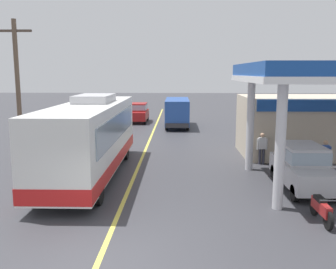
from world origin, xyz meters
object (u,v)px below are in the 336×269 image
at_px(car_at_pump, 302,165).
at_px(minibus_opposing_lane, 177,110).
at_px(pedestrian_by_shop, 262,147).
at_px(car_trailing_behind_bus, 139,112).
at_px(coach_bus_main, 91,139).
at_px(motorcycle_parked_forecourt, 321,209).
at_px(pedestrian_near_pump, 325,156).

xyz_separation_m(car_at_pump, minibus_opposing_lane, (-5.16, 17.78, 0.46)).
distance_m(pedestrian_by_shop, car_trailing_behind_bus, 18.60).
relative_size(coach_bus_main, minibus_opposing_lane, 1.80).
height_order(car_at_pump, motorcycle_parked_forecourt, car_at_pump).
bearing_deg(car_at_pump, pedestrian_near_pump, 50.52).
xyz_separation_m(coach_bus_main, car_trailing_behind_bus, (0.20, 19.09, -0.71)).
relative_size(minibus_opposing_lane, pedestrian_near_pump, 3.69).
distance_m(car_at_pump, pedestrian_near_pump, 2.69).
bearing_deg(pedestrian_by_shop, car_trailing_behind_bus, 116.01).
height_order(car_at_pump, pedestrian_by_shop, car_at_pump).
xyz_separation_m(minibus_opposing_lane, motorcycle_parked_forecourt, (4.63, -21.31, -1.03)).
relative_size(coach_bus_main, motorcycle_parked_forecourt, 6.13).
height_order(coach_bus_main, motorcycle_parked_forecourt, coach_bus_main).
height_order(coach_bus_main, minibus_opposing_lane, coach_bus_main).
bearing_deg(pedestrian_near_pump, car_trailing_behind_bus, 119.40).
height_order(motorcycle_parked_forecourt, pedestrian_by_shop, pedestrian_by_shop).
bearing_deg(pedestrian_by_shop, minibus_opposing_lane, 108.01).
xyz_separation_m(minibus_opposing_lane, car_trailing_behind_bus, (-3.73, 3.10, -0.46)).
bearing_deg(minibus_opposing_lane, pedestrian_near_pump, -66.38).
height_order(coach_bus_main, pedestrian_near_pump, coach_bus_main).
bearing_deg(pedestrian_by_shop, motorcycle_parked_forecourt, -88.47).
height_order(motorcycle_parked_forecourt, pedestrian_near_pump, pedestrian_near_pump).
distance_m(car_at_pump, minibus_opposing_lane, 18.52).
bearing_deg(car_at_pump, pedestrian_by_shop, 99.90).
xyz_separation_m(car_at_pump, pedestrian_near_pump, (1.71, 2.08, -0.08)).
height_order(coach_bus_main, car_at_pump, coach_bus_main).
distance_m(minibus_opposing_lane, car_trailing_behind_bus, 4.87).
height_order(pedestrian_by_shop, car_trailing_behind_bus, car_trailing_behind_bus).
bearing_deg(pedestrian_by_shop, pedestrian_near_pump, -40.54).
xyz_separation_m(motorcycle_parked_forecourt, car_trailing_behind_bus, (-8.36, 24.41, 0.57)).
bearing_deg(pedestrian_near_pump, car_at_pump, -129.48).
bearing_deg(motorcycle_parked_forecourt, coach_bus_main, 148.15).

